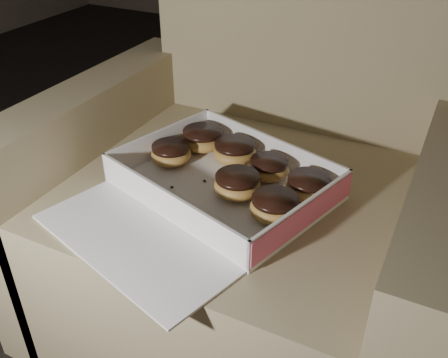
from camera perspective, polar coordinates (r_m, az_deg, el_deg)
floor at (r=1.80m, az=-11.46°, el=-2.85°), size 4.50×4.50×0.00m
armchair at (r=1.21m, az=3.15°, el=-3.80°), size 0.94×0.79×0.98m
bakery_box at (r=1.02m, az=-1.58°, el=-1.70°), size 0.54×0.58×0.07m
donut_a at (r=1.13m, az=1.23°, el=3.16°), size 0.10×0.10×0.05m
donut_b at (r=1.18m, az=-2.46°, el=4.62°), size 0.10×0.10×0.05m
donut_c at (r=1.01m, az=1.53°, el=-0.62°), size 0.10×0.10×0.05m
donut_d at (r=1.07m, az=5.15°, el=1.26°), size 0.09×0.09×0.04m
donut_e at (r=1.13m, az=-6.08°, el=2.94°), size 0.09×0.09×0.05m
donut_f at (r=1.02m, az=9.64°, el=-0.86°), size 0.09×0.09×0.05m
donut_g at (r=0.95m, az=5.80°, el=-3.14°), size 0.09×0.09×0.05m
crumb_a at (r=1.07m, az=-2.23°, el=-0.19°), size 0.01×0.01×0.00m
crumb_b at (r=0.93m, az=-0.20°, el=-5.89°), size 0.01×0.01×0.00m
crumb_c at (r=1.05m, az=-5.97°, el=-0.93°), size 0.01×0.01×0.00m
crumb_d at (r=0.93m, az=-0.41°, el=-6.02°), size 0.01×0.01×0.00m
crumb_e at (r=0.89m, az=3.52°, el=-8.08°), size 0.01×0.01×0.00m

